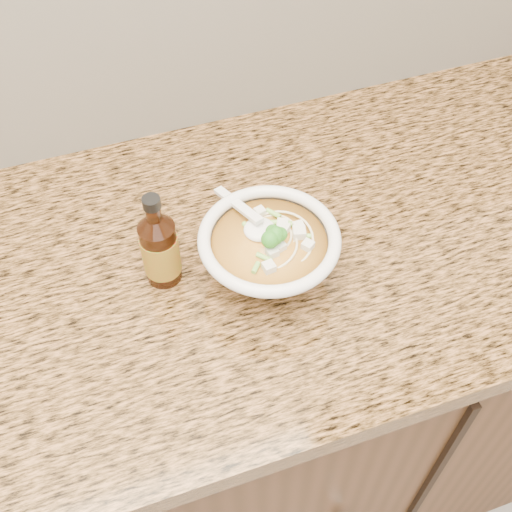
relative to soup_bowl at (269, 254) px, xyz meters
name	(u,v)px	position (x,y,z in m)	size (l,w,h in m)	color
cabinet	(129,423)	(-0.28, 0.07, -0.52)	(4.00, 0.65, 0.86)	#35200F
counter_slab	(83,298)	(-0.28, 0.07, -0.07)	(4.00, 0.68, 0.04)	#9E663A
soup_bowl	(269,254)	(0.00, 0.00, 0.00)	(0.20, 0.23, 0.11)	white
hot_sauce_bottle	(160,249)	(-0.15, 0.05, 0.02)	(0.07, 0.07, 0.17)	#391707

